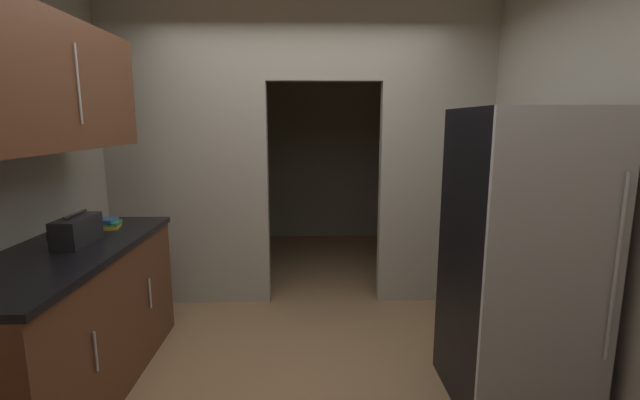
% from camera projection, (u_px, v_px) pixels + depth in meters
% --- Properties ---
extents(ground, '(20.00, 20.00, 0.00)m').
position_uv_depth(ground, '(297.00, 393.00, 2.70)').
color(ground, '#93704C').
extents(kitchen_partition, '(3.44, 0.12, 2.70)m').
position_uv_depth(kitchen_partition, '(293.00, 147.00, 3.88)').
color(kitchen_partition, '#ADA899').
rests_on(kitchen_partition, ground).
extents(adjoining_room_shell, '(3.44, 2.43, 2.70)m').
position_uv_depth(adjoining_room_shell, '(303.00, 147.00, 5.56)').
color(adjoining_room_shell, gray).
rests_on(adjoining_room_shell, ground).
extents(refrigerator, '(0.70, 0.78, 1.75)m').
position_uv_depth(refrigerator, '(518.00, 261.00, 2.51)').
color(refrigerator, black).
rests_on(refrigerator, ground).
extents(lower_cabinet_run, '(0.69, 1.78, 0.93)m').
position_uv_depth(lower_cabinet_run, '(71.00, 322.00, 2.64)').
color(lower_cabinet_run, brown).
rests_on(lower_cabinet_run, ground).
extents(upper_cabinet_counterside, '(0.36, 1.60, 0.73)m').
position_uv_depth(upper_cabinet_counterside, '(45.00, 84.00, 2.39)').
color(upper_cabinet_counterside, brown).
extents(boombox, '(0.16, 0.36, 0.20)m').
position_uv_depth(boombox, '(76.00, 231.00, 2.65)').
color(boombox, black).
rests_on(boombox, lower_cabinet_run).
extents(book_stack, '(0.15, 0.17, 0.07)m').
position_uv_depth(book_stack, '(109.00, 224.00, 3.07)').
color(book_stack, gold).
rests_on(book_stack, lower_cabinet_run).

